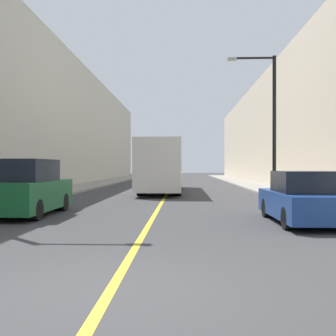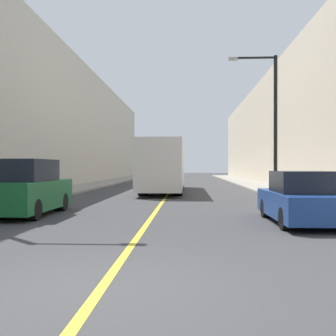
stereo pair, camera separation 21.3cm
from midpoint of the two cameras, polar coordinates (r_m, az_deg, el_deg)
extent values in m
plane|color=#38383A|center=(5.70, -9.43, -17.11)|extent=(200.00, 200.00, 0.00)
cube|color=gray|center=(36.30, -10.84, -2.36)|extent=(2.90, 72.00, 0.14)
cube|color=gray|center=(35.87, 11.75, -2.39)|extent=(2.90, 72.00, 0.14)
cube|color=#B7B2A3|center=(37.41, -16.04, 6.45)|extent=(4.00, 72.00, 11.53)
cube|color=beige|center=(36.73, 17.10, 5.71)|extent=(4.00, 72.00, 10.44)
cube|color=gold|center=(35.39, 0.39, -2.53)|extent=(0.16, 72.00, 0.01)
cube|color=silver|center=(26.54, -1.03, 0.39)|extent=(2.57, 12.16, 2.96)
cube|color=black|center=(20.52, -1.97, 1.89)|extent=(2.19, 0.04, 1.33)
cylinder|color=black|center=(22.90, -4.06, -2.79)|extent=(0.57, 0.99, 0.99)
cylinder|color=black|center=(22.77, 0.97, -2.81)|extent=(0.57, 0.99, 0.99)
cylinder|color=black|center=(30.40, -2.52, -2.05)|extent=(0.57, 0.99, 0.99)
cylinder|color=black|center=(30.30, 1.26, -2.06)|extent=(0.57, 0.99, 0.99)
cube|color=#145128|center=(14.57, -20.16, -3.71)|extent=(1.92, 4.43, 1.00)
cube|color=black|center=(14.33, -20.50, -0.30)|extent=(1.69, 2.44, 0.75)
cylinder|color=black|center=(13.06, -19.41, -5.76)|extent=(0.42, 0.68, 0.68)
cylinder|color=black|center=(16.15, -20.76, -4.62)|extent=(0.42, 0.68, 0.68)
cylinder|color=black|center=(15.63, -15.69, -4.77)|extent=(0.42, 0.68, 0.68)
cube|color=navy|center=(12.47, 18.47, -5.03)|extent=(1.80, 4.26, 0.75)
cube|color=black|center=(12.23, 18.75, -1.90)|extent=(1.59, 1.92, 0.63)
cube|color=black|center=(10.47, 21.71, -5.32)|extent=(1.53, 0.04, 0.34)
cylinder|color=black|center=(11.05, 16.87, -7.00)|extent=(0.40, 0.62, 0.62)
cylinder|color=black|center=(13.60, 14.03, -5.64)|extent=(0.40, 0.62, 0.62)
cylinder|color=black|center=(13.96, 19.72, -5.50)|extent=(0.40, 0.62, 0.62)
cylinder|color=black|center=(21.96, 14.90, 5.95)|extent=(0.20, 0.20, 7.51)
cylinder|color=black|center=(22.41, 11.97, 15.35)|extent=(2.27, 0.12, 0.12)
cube|color=#999993|center=(22.23, 8.98, 15.34)|extent=(0.50, 0.24, 0.16)
camera|label=1|loc=(0.11, -90.35, 0.00)|focal=42.00mm
camera|label=2|loc=(0.11, 89.65, 0.00)|focal=42.00mm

